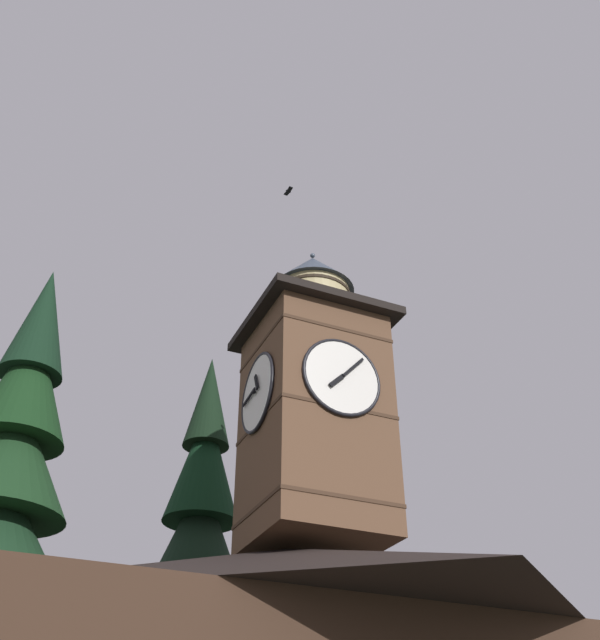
{
  "coord_description": "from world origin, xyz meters",
  "views": [
    {
      "loc": [
        7.06,
        16.01,
        1.61
      ],
      "look_at": [
        -0.47,
        -0.86,
        13.99
      ],
      "focal_mm": 41.98,
      "sensor_mm": 36.0,
      "label": 1
    }
  ],
  "objects": [
    {
      "name": "clock_tower",
      "position": [
        -1.03,
        -1.14,
        11.59
      ],
      "size": [
        4.08,
        4.08,
        9.57
      ],
      "color": "brown",
      "rests_on": "building_main"
    },
    {
      "name": "flying_bird_high",
      "position": [
        -0.62,
        -2.24,
        20.46
      ],
      "size": [
        0.21,
        0.48,
        0.11
      ],
      "color": "black"
    },
    {
      "name": "pine_tree_behind",
      "position": [
        -0.05,
        -8.35,
        6.99
      ],
      "size": [
        5.36,
        5.36,
        16.63
      ],
      "color": "#473323",
      "rests_on": "ground_plane"
    }
  ]
}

